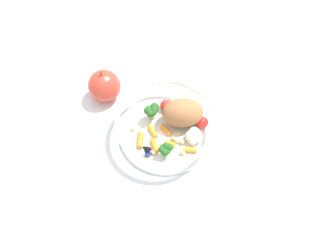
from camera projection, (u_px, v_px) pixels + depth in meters
The scene contains 4 objects.
ground_plane at pixel (167, 131), 0.73m from camera, with size 2.40×2.40×0.00m, color white.
food_container at pixel (173, 124), 0.71m from camera, with size 0.22×0.22×0.08m.
loose_apple at pixel (104, 86), 0.75m from camera, with size 0.08×0.08×0.09m.
folded_napkin at pixel (247, 188), 0.66m from camera, with size 0.15×0.12×0.01m, color silver.
Camera 1 is at (0.36, 0.11, 0.63)m, focal length 35.23 mm.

